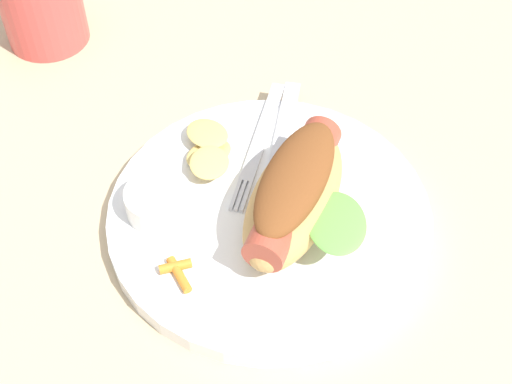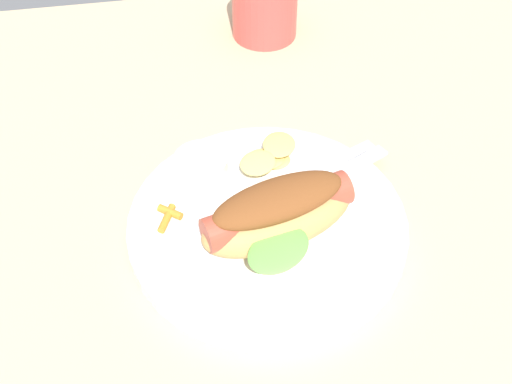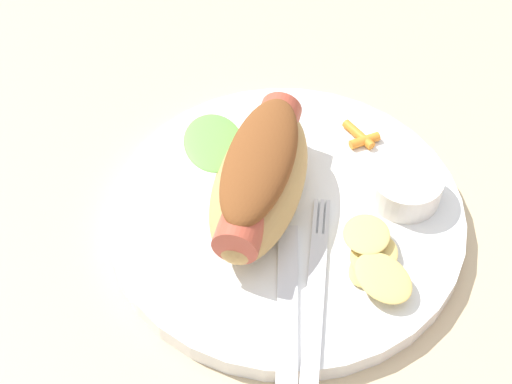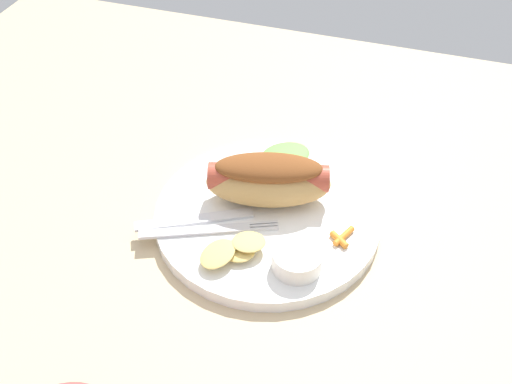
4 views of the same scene
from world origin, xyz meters
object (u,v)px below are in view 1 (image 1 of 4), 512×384
object	(u,v)px
sauce_ramekin	(159,201)
fork	(260,140)
chips_pile	(209,150)
drinking_cup	(41,5)
knife	(283,134)
plate	(269,216)
hot_dog	(295,193)
carrot_garnish	(177,271)

from	to	relation	value
sauce_ramekin	fork	bearing A→B (deg)	-9.22
chips_pile	drinking_cup	world-z (taller)	drinking_cup
fork	knife	world-z (taller)	same
plate	sauce_ramekin	world-z (taller)	sauce_ramekin
hot_dog	sauce_ramekin	xyz separation A→B (cm)	(-5.95, 9.13, -2.04)
plate	hot_dog	distance (cm)	4.52
hot_dog	fork	distance (cm)	9.44
sauce_ramekin	chips_pile	size ratio (longest dim) A/B	0.72
chips_pile	hot_dog	bearing A→B (deg)	-96.09
fork	carrot_garnish	distance (cm)	15.23
carrot_garnish	plate	bearing A→B (deg)	-11.34
plate	fork	size ratio (longest dim) A/B	1.78
knife	sauce_ramekin	bearing A→B (deg)	-40.61
knife	chips_pile	size ratio (longest dim) A/B	1.82
hot_dog	sauce_ramekin	distance (cm)	11.09
plate	carrot_garnish	size ratio (longest dim) A/B	7.84
hot_dog	knife	xyz separation A→B (cm)	(7.02, 6.18, -3.01)
hot_dog	carrot_garnish	world-z (taller)	hot_dog
chips_pile	fork	bearing A→B (deg)	-30.08
sauce_ramekin	carrot_garnish	size ratio (longest dim) A/B	1.59
sauce_ramekin	plate	bearing A→B (deg)	-52.53
hot_dog	chips_pile	world-z (taller)	hot_dog
plate	hot_dog	size ratio (longest dim) A/B	1.68
hot_dog	drinking_cup	xyz separation A→B (cm)	(5.13, 35.09, -0.60)
carrot_garnish	drinking_cup	bearing A→B (deg)	64.58
chips_pile	drinking_cup	size ratio (longest dim) A/B	0.89
sauce_ramekin	carrot_garnish	xyz separation A→B (cm)	(-3.75, -5.23, -0.78)
carrot_garnish	drinking_cup	world-z (taller)	drinking_cup
knife	drinking_cup	distance (cm)	29.07
chips_pile	knife	bearing A→B (deg)	-30.56
plate	hot_dog	world-z (taller)	hot_dog
hot_dog	fork	size ratio (longest dim) A/B	1.06
fork	knife	xyz separation A→B (cm)	(1.87, -1.15, -0.02)
sauce_ramekin	fork	distance (cm)	11.28
plate	knife	distance (cm)	8.65
fork	knife	size ratio (longest dim) A/B	1.10
plate	drinking_cup	size ratio (longest dim) A/B	3.16
knife	drinking_cup	world-z (taller)	drinking_cup
sauce_ramekin	drinking_cup	bearing A→B (deg)	66.89
sauce_ramekin	carrot_garnish	bearing A→B (deg)	-125.61
fork	carrot_garnish	world-z (taller)	carrot_garnish
hot_dog	chips_pile	xyz separation A→B (cm)	(1.04, 9.71, -2.26)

